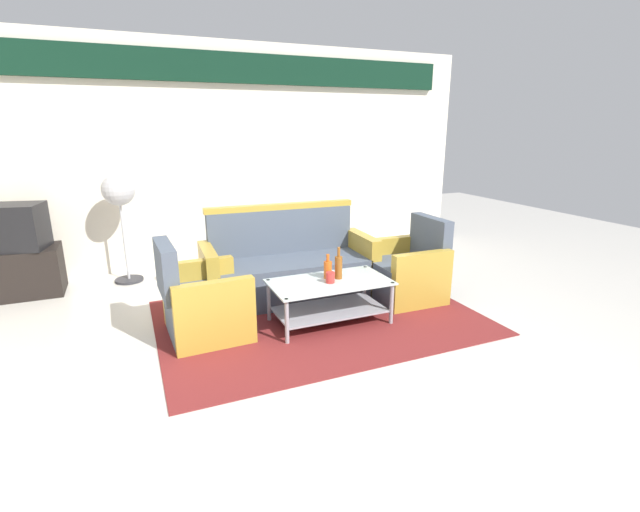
{
  "coord_description": "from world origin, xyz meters",
  "views": [
    {
      "loc": [
        -1.47,
        -3.0,
        1.79
      ],
      "look_at": [
        0.08,
        0.62,
        0.65
      ],
      "focal_mm": 25.49,
      "sensor_mm": 36.0,
      "label": 1
    }
  ],
  "objects_px": {
    "armchair_left": "(203,304)",
    "armchair_right": "(407,272)",
    "couch": "(289,268)",
    "cup": "(330,277)",
    "bottle_brown": "(339,267)",
    "bottle_orange": "(328,269)",
    "pedestal_fan": "(119,196)",
    "coffee_table": "(330,295)",
    "television": "(12,227)",
    "tv_stand": "(21,272)"
  },
  "relations": [
    {
      "from": "armchair_right",
      "to": "television",
      "type": "height_order",
      "value": "television"
    },
    {
      "from": "bottle_brown",
      "to": "bottle_orange",
      "type": "relative_size",
      "value": 1.29
    },
    {
      "from": "bottle_orange",
      "to": "coffee_table",
      "type": "bearing_deg",
      "value": -101.64
    },
    {
      "from": "bottle_orange",
      "to": "armchair_left",
      "type": "bearing_deg",
      "value": 173.39
    },
    {
      "from": "armchair_left",
      "to": "cup",
      "type": "distance_m",
      "value": 1.15
    },
    {
      "from": "couch",
      "to": "armchair_right",
      "type": "relative_size",
      "value": 2.15
    },
    {
      "from": "television",
      "to": "couch",
      "type": "bearing_deg",
      "value": 167.6
    },
    {
      "from": "bottle_brown",
      "to": "television",
      "type": "distance_m",
      "value": 3.47
    },
    {
      "from": "couch",
      "to": "bottle_brown",
      "type": "distance_m",
      "value": 0.81
    },
    {
      "from": "pedestal_fan",
      "to": "armchair_left",
      "type": "bearing_deg",
      "value": -71.95
    },
    {
      "from": "armchair_right",
      "to": "pedestal_fan",
      "type": "bearing_deg",
      "value": 58.44
    },
    {
      "from": "armchair_left",
      "to": "television",
      "type": "relative_size",
      "value": 1.26
    },
    {
      "from": "television",
      "to": "pedestal_fan",
      "type": "xyz_separation_m",
      "value": [
        1.06,
        0.05,
        0.25
      ]
    },
    {
      "from": "couch",
      "to": "armchair_right",
      "type": "distance_m",
      "value": 1.26
    },
    {
      "from": "cup",
      "to": "bottle_orange",
      "type": "bearing_deg",
      "value": 76.55
    },
    {
      "from": "armchair_left",
      "to": "television",
      "type": "bearing_deg",
      "value": -139.14
    },
    {
      "from": "armchair_left",
      "to": "coffee_table",
      "type": "relative_size",
      "value": 0.77
    },
    {
      "from": "television",
      "to": "armchair_right",
      "type": "bearing_deg",
      "value": 167.4
    },
    {
      "from": "armchair_right",
      "to": "pedestal_fan",
      "type": "height_order",
      "value": "pedestal_fan"
    },
    {
      "from": "bottle_brown",
      "to": "cup",
      "type": "xyz_separation_m",
      "value": [
        -0.12,
        -0.08,
        -0.06
      ]
    },
    {
      "from": "coffee_table",
      "to": "cup",
      "type": "bearing_deg",
      "value": -107.3
    },
    {
      "from": "coffee_table",
      "to": "tv_stand",
      "type": "bearing_deg",
      "value": 144.63
    },
    {
      "from": "armchair_left",
      "to": "pedestal_fan",
      "type": "bearing_deg",
      "value": -164.3
    },
    {
      "from": "pedestal_fan",
      "to": "tv_stand",
      "type": "bearing_deg",
      "value": -177.3
    },
    {
      "from": "coffee_table",
      "to": "television",
      "type": "relative_size",
      "value": 1.63
    },
    {
      "from": "bottle_brown",
      "to": "television",
      "type": "bearing_deg",
      "value": 146.18
    },
    {
      "from": "bottle_brown",
      "to": "television",
      "type": "height_order",
      "value": "television"
    },
    {
      "from": "couch",
      "to": "bottle_brown",
      "type": "height_order",
      "value": "couch"
    },
    {
      "from": "coffee_table",
      "to": "bottle_brown",
      "type": "relative_size",
      "value": 3.64
    },
    {
      "from": "cup",
      "to": "television",
      "type": "distance_m",
      "value": 3.43
    },
    {
      "from": "armchair_left",
      "to": "armchair_right",
      "type": "height_order",
      "value": "same"
    },
    {
      "from": "bottle_brown",
      "to": "bottle_orange",
      "type": "xyz_separation_m",
      "value": [
        -0.09,
        0.04,
        -0.03
      ]
    },
    {
      "from": "armchair_right",
      "to": "armchair_left",
      "type": "bearing_deg",
      "value": 92.55
    },
    {
      "from": "bottle_orange",
      "to": "tv_stand",
      "type": "distance_m",
      "value": 3.37
    },
    {
      "from": "bottle_brown",
      "to": "bottle_orange",
      "type": "height_order",
      "value": "bottle_brown"
    },
    {
      "from": "couch",
      "to": "cup",
      "type": "xyz_separation_m",
      "value": [
        0.11,
        -0.83,
        0.14
      ]
    },
    {
      "from": "armchair_left",
      "to": "bottle_brown",
      "type": "height_order",
      "value": "armchair_left"
    },
    {
      "from": "couch",
      "to": "television",
      "type": "bearing_deg",
      "value": -21.63
    },
    {
      "from": "coffee_table",
      "to": "couch",
      "type": "bearing_deg",
      "value": 98.55
    },
    {
      "from": "bottle_orange",
      "to": "tv_stand",
      "type": "xyz_separation_m",
      "value": [
        -2.79,
        1.88,
        -0.24
      ]
    },
    {
      "from": "bottle_orange",
      "to": "armchair_right",
      "type": "bearing_deg",
      "value": 10.72
    },
    {
      "from": "couch",
      "to": "coffee_table",
      "type": "xyz_separation_m",
      "value": [
        0.12,
        -0.79,
        -0.04
      ]
    },
    {
      "from": "coffee_table",
      "to": "bottle_orange",
      "type": "xyz_separation_m",
      "value": [
        0.02,
        0.08,
        0.23
      ]
    },
    {
      "from": "armchair_right",
      "to": "bottle_brown",
      "type": "height_order",
      "value": "armchair_right"
    },
    {
      "from": "armchair_left",
      "to": "television",
      "type": "xyz_separation_m",
      "value": [
        -1.65,
        1.76,
        0.47
      ]
    },
    {
      "from": "bottle_orange",
      "to": "cup",
      "type": "bearing_deg",
      "value": -103.45
    },
    {
      "from": "coffee_table",
      "to": "cup",
      "type": "distance_m",
      "value": 0.19
    },
    {
      "from": "couch",
      "to": "armchair_left",
      "type": "xyz_separation_m",
      "value": [
        -1.0,
        -0.58,
        -0.03
      ]
    },
    {
      "from": "armchair_right",
      "to": "pedestal_fan",
      "type": "relative_size",
      "value": 0.67
    },
    {
      "from": "couch",
      "to": "coffee_table",
      "type": "distance_m",
      "value": 0.81
    }
  ]
}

